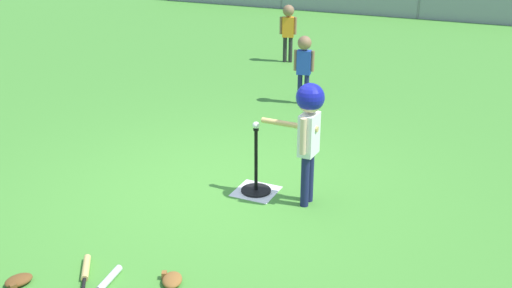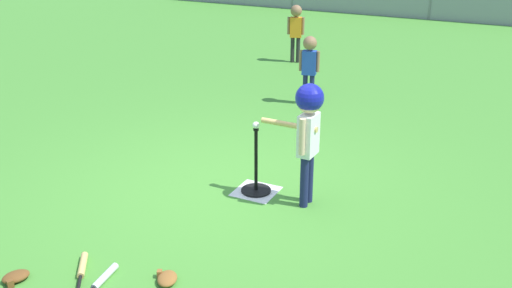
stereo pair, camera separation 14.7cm
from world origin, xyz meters
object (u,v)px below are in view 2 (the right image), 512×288
(batter_child, at_px, (308,120))
(spare_bat_wood, at_px, (82,270))
(baseball_on_tee, at_px, (256,125))
(fielder_near_right, at_px, (309,61))
(spare_bat_silver, at_px, (100,281))
(glove_by_plate, at_px, (16,277))
(fielder_deep_center, at_px, (296,26))
(glove_near_bats, at_px, (167,278))
(batting_tee, at_px, (256,182))

(batter_child, height_order, spare_bat_wood, batter_child)
(baseball_on_tee, xyz_separation_m, fielder_near_right, (-0.61, 3.03, -0.08))
(spare_bat_silver, distance_m, glove_by_plate, 0.71)
(fielder_near_right, bearing_deg, spare_bat_silver, -87.52)
(baseball_on_tee, bearing_deg, fielder_deep_center, 108.61)
(baseball_on_tee, height_order, spare_bat_wood, baseball_on_tee)
(fielder_deep_center, height_order, spare_bat_wood, fielder_deep_center)
(glove_near_bats, bearing_deg, batter_child, 74.09)
(batter_child, distance_m, spare_bat_silver, 2.41)
(batting_tee, xyz_separation_m, spare_bat_silver, (-0.39, -2.04, -0.09))
(baseball_on_tee, height_order, glove_near_bats, baseball_on_tee)
(baseball_on_tee, xyz_separation_m, glove_by_plate, (-1.04, -2.31, -0.72))
(baseball_on_tee, height_order, fielder_deep_center, fielder_deep_center)
(baseball_on_tee, distance_m, batter_child, 0.59)
(fielder_deep_center, bearing_deg, batting_tee, -71.39)
(fielder_deep_center, xyz_separation_m, spare_bat_silver, (1.41, -7.39, -0.68))
(spare_bat_silver, xyz_separation_m, glove_near_bats, (0.46, 0.27, 0.01))
(batter_child, distance_m, glove_near_bats, 2.03)
(batting_tee, bearing_deg, glove_by_plate, -114.31)
(batter_child, height_order, glove_by_plate, batter_child)
(fielder_near_right, relative_size, glove_by_plate, 3.94)
(spare_bat_wood, bearing_deg, baseball_on_tee, 72.29)
(spare_bat_wood, bearing_deg, batter_child, 58.44)
(baseball_on_tee, height_order, glove_by_plate, baseball_on_tee)
(fielder_deep_center, height_order, glove_by_plate, fielder_deep_center)
(baseball_on_tee, relative_size, fielder_deep_center, 0.07)
(fielder_deep_center, xyz_separation_m, spare_bat_wood, (1.17, -7.34, -0.68))
(fielder_near_right, xyz_separation_m, glove_by_plate, (-0.43, -5.34, -0.64))
(batting_tee, height_order, fielder_deep_center, fielder_deep_center)
(spare_bat_silver, bearing_deg, fielder_near_right, 92.48)
(batting_tee, height_order, baseball_on_tee, baseball_on_tee)
(batter_child, bearing_deg, batting_tee, 178.22)
(fielder_deep_center, relative_size, spare_bat_silver, 1.68)
(glove_near_bats, bearing_deg, glove_by_plate, -154.51)
(fielder_deep_center, bearing_deg, spare_bat_wood, -80.96)
(batter_child, bearing_deg, spare_bat_wood, -121.56)
(batter_child, height_order, glove_near_bats, batter_child)
(glove_near_bats, bearing_deg, spare_bat_silver, -150.10)
(batting_tee, relative_size, glove_near_bats, 2.69)
(baseball_on_tee, xyz_separation_m, fielder_deep_center, (-1.80, 5.35, -0.05))
(spare_bat_wood, relative_size, glove_near_bats, 2.10)
(batter_child, height_order, fielder_deep_center, batter_child)
(batting_tee, distance_m, glove_by_plate, 2.53)
(batter_child, relative_size, spare_bat_wood, 2.26)
(glove_near_bats, bearing_deg, batting_tee, 92.37)
(fielder_near_right, relative_size, glove_near_bats, 3.93)
(fielder_deep_center, relative_size, glove_by_plate, 4.13)
(batter_child, distance_m, glove_by_plate, 2.94)
(batter_child, relative_size, glove_near_bats, 4.76)
(batter_child, bearing_deg, glove_by_plate, -125.23)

